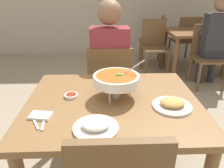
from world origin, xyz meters
The scene contains 16 objects.
dining_table_main centered at (0.00, 0.00, 0.62)m, with size 1.12×0.94×0.73m.
chair_diner_main centered at (0.00, 0.75, 0.51)m, with size 0.44×0.44×0.90m.
diner_main centered at (0.00, 0.79, 0.75)m, with size 0.40×0.45×1.31m.
curry_bowl centered at (0.02, 0.04, 0.86)m, with size 0.33×0.30×0.26m.
rice_plate centered at (-0.10, -0.31, 0.75)m, with size 0.24×0.24×0.06m.
appetizer_plate centered at (0.36, -0.10, 0.75)m, with size 0.24×0.24×0.06m.
sauce_dish centered at (-0.28, 0.06, 0.74)m, with size 0.09×0.09×0.02m.
napkin_folded centered at (-0.42, -0.18, 0.74)m, with size 0.12×0.08×0.02m, color white.
fork_utensil centered at (-0.44, -0.23, 0.73)m, with size 0.01×0.17×0.01m, color silver.
spoon_utensil centered at (-0.39, -0.23, 0.73)m, with size 0.01×0.17×0.01m, color silver.
dining_table_far centered at (1.52, 2.35, 0.60)m, with size 1.00×0.80×0.73m.
chair_bg_left centered at (1.49, 1.84, 0.51)m, with size 0.44×0.44×0.90m.
chair_bg_right centered at (1.52, 2.85, 0.51)m, with size 0.49×0.49×0.90m.
chair_bg_corner centered at (0.82, 2.44, 0.51)m, with size 0.45×0.45×0.90m.
chair_bg_window centered at (0.94, 2.87, 0.51)m, with size 0.50×0.50×0.90m.
patron_bg_left centered at (1.53, 1.80, 0.75)m, with size 0.40×0.45×1.31m.
Camera 1 is at (-0.05, -1.24, 1.41)m, focal length 34.80 mm.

